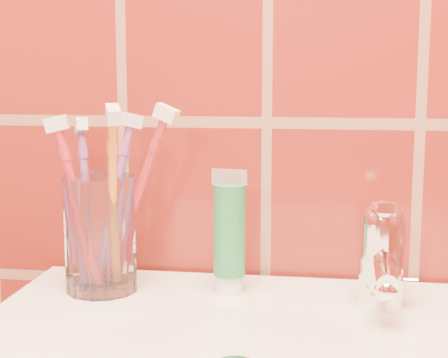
# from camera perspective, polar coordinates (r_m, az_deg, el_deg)

# --- Properties ---
(glass_tumbler) EXTENTS (0.10, 0.10, 0.14)m
(glass_tumbler) POSITION_cam_1_polar(r_m,az_deg,el_deg) (0.81, -10.20, -4.50)
(glass_tumbler) COLOR white
(glass_tumbler) RESTS_ON pedestal_sink
(toothpaste_tube) EXTENTS (0.04, 0.04, 0.14)m
(toothpaste_tube) POSITION_cam_1_polar(r_m,az_deg,el_deg) (0.79, 0.46, -4.74)
(toothpaste_tube) COLOR white
(toothpaste_tube) RESTS_ON pedestal_sink
(faucet) EXTENTS (0.05, 0.11, 0.12)m
(faucet) POSITION_cam_1_polar(r_m,az_deg,el_deg) (0.76, 13.01, -5.84)
(faucet) COLOR white
(faucet) RESTS_ON pedestal_sink
(toothbrush_0) EXTENTS (0.14, 0.13, 0.22)m
(toothbrush_0) POSITION_cam_1_polar(r_m,az_deg,el_deg) (0.79, -7.35, -1.84)
(toothbrush_0) COLOR #A3222C
(toothbrush_0) RESTS_ON glass_tumbler
(toothbrush_1) EXTENTS (0.09, 0.08, 0.21)m
(toothbrush_1) POSITION_cam_1_polar(r_m,az_deg,el_deg) (0.80, -11.94, -2.34)
(toothbrush_1) COLOR #B82736
(toothbrush_1) RESTS_ON glass_tumbler
(toothbrush_2) EXTENTS (0.10, 0.16, 0.24)m
(toothbrush_2) POSITION_cam_1_polar(r_m,az_deg,el_deg) (0.77, -9.25, -2.12)
(toothbrush_2) COLOR orange
(toothbrush_2) RESTS_ON glass_tumbler
(toothbrush_3) EXTENTS (0.12, 0.11, 0.22)m
(toothbrush_3) POSITION_cam_1_polar(r_m,az_deg,el_deg) (0.82, -9.08, -1.88)
(toothbrush_3) COLOR #84489C
(toothbrush_3) RESTS_ON glass_tumbler
(toothbrush_4) EXTENTS (0.11, 0.16, 0.22)m
(toothbrush_4) POSITION_cam_1_polar(r_m,az_deg,el_deg) (0.83, -11.34, -2.08)
(toothbrush_4) COLOR #7A408A
(toothbrush_4) RESTS_ON glass_tumbler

